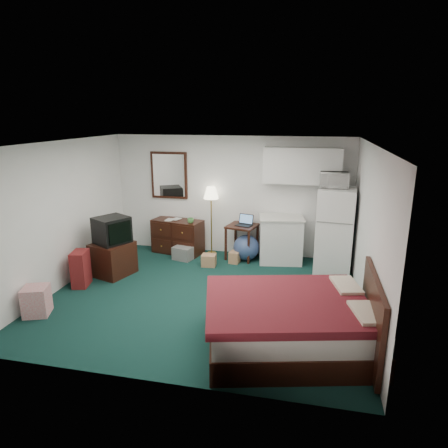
% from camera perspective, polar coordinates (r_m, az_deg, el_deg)
% --- Properties ---
extents(floor, '(5.00, 4.50, 0.01)m').
position_cam_1_polar(floor, '(6.76, -2.92, -10.21)').
color(floor, '#103430').
rests_on(floor, ground).
extents(ceiling, '(5.00, 4.50, 0.01)m').
position_cam_1_polar(ceiling, '(6.10, -3.25, 11.45)').
color(ceiling, white).
rests_on(ceiling, walls).
extents(walls, '(5.01, 4.51, 2.50)m').
position_cam_1_polar(walls, '(6.32, -3.07, 0.07)').
color(walls, white).
rests_on(walls, floor).
extents(mirror, '(0.80, 0.06, 1.00)m').
position_cam_1_polar(mirror, '(8.71, -7.83, 6.92)').
color(mirror, white).
rests_on(mirror, walls).
extents(upper_cabinets, '(1.50, 0.35, 0.70)m').
position_cam_1_polar(upper_cabinets, '(8.00, 11.09, 8.19)').
color(upper_cabinets, white).
rests_on(upper_cabinets, walls).
extents(headboard, '(0.06, 1.56, 1.00)m').
position_cam_1_polar(headboard, '(5.29, 20.41, -12.28)').
color(headboard, black).
rests_on(headboard, walls).
extents(dresser, '(1.15, 0.69, 0.73)m').
position_cam_1_polar(dresser, '(8.70, -6.61, -1.75)').
color(dresser, black).
rests_on(dresser, floor).
extents(floor_lamp, '(0.38, 0.38, 1.47)m').
position_cam_1_polar(floor_lamp, '(8.46, -1.83, 0.44)').
color(floor_lamp, gold).
rests_on(floor_lamp, floor).
extents(desk, '(0.67, 0.67, 0.71)m').
position_cam_1_polar(desk, '(8.32, 2.56, -2.53)').
color(desk, black).
rests_on(desk, floor).
extents(exercise_ball, '(0.64, 0.64, 0.53)m').
position_cam_1_polar(exercise_ball, '(8.24, 3.19, -3.38)').
color(exercise_ball, '#33497B').
rests_on(exercise_ball, floor).
extents(kitchen_counter, '(0.92, 0.75, 0.91)m').
position_cam_1_polar(kitchen_counter, '(8.18, 8.08, -2.26)').
color(kitchen_counter, white).
rests_on(kitchen_counter, floor).
extents(fridge, '(0.73, 0.73, 1.61)m').
position_cam_1_polar(fridge, '(7.77, 15.56, -0.93)').
color(fridge, white).
rests_on(fridge, floor).
extents(bed, '(2.37, 2.04, 0.66)m').
position_cam_1_polar(bed, '(5.33, 9.40, -13.91)').
color(bed, '#550E19').
rests_on(bed, floor).
extents(tv_stand, '(0.79, 0.83, 0.62)m').
position_cam_1_polar(tv_stand, '(7.78, -15.58, -4.79)').
color(tv_stand, black).
rests_on(tv_stand, floor).
extents(suitcase, '(0.32, 0.43, 0.63)m').
position_cam_1_polar(suitcase, '(7.44, -19.80, -6.02)').
color(suitcase, maroon).
rests_on(suitcase, floor).
extents(retail_box, '(0.45, 0.45, 0.44)m').
position_cam_1_polar(retail_box, '(6.70, -25.21, -9.90)').
color(retail_box, silver).
rests_on(retail_box, floor).
extents(file_bin, '(0.45, 0.39, 0.27)m').
position_cam_1_polar(file_bin, '(8.34, -5.85, -4.15)').
color(file_bin, gray).
rests_on(file_bin, floor).
extents(cardboard_box_a, '(0.29, 0.26, 0.23)m').
position_cam_1_polar(cardboard_box_a, '(7.96, -2.18, -5.19)').
color(cardboard_box_a, tan).
rests_on(cardboard_box_a, floor).
extents(cardboard_box_b, '(0.22, 0.25, 0.23)m').
position_cam_1_polar(cardboard_box_b, '(8.13, 1.53, -4.76)').
color(cardboard_box_b, tan).
rests_on(cardboard_box_b, floor).
extents(laptop, '(0.37, 0.33, 0.22)m').
position_cam_1_polar(laptop, '(8.14, 2.85, 0.49)').
color(laptop, black).
rests_on(laptop, desk).
extents(crt_tv, '(0.74, 0.75, 0.49)m').
position_cam_1_polar(crt_tv, '(7.63, -15.74, -0.84)').
color(crt_tv, black).
rests_on(crt_tv, tv_stand).
extents(microwave, '(0.51, 0.29, 0.35)m').
position_cam_1_polar(microwave, '(7.61, 15.48, 6.30)').
color(microwave, white).
rests_on(microwave, fridge).
extents(book_a, '(0.16, 0.03, 0.22)m').
position_cam_1_polar(book_a, '(8.61, -8.28, 1.30)').
color(book_a, tan).
rests_on(book_a, dresser).
extents(book_b, '(0.16, 0.07, 0.22)m').
position_cam_1_polar(book_b, '(8.66, -7.31, 1.42)').
color(book_b, tan).
rests_on(book_b, dresser).
extents(mug, '(0.17, 0.15, 0.14)m').
position_cam_1_polar(mug, '(8.31, -4.80, 0.58)').
color(mug, '#498A43').
rests_on(mug, dresser).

